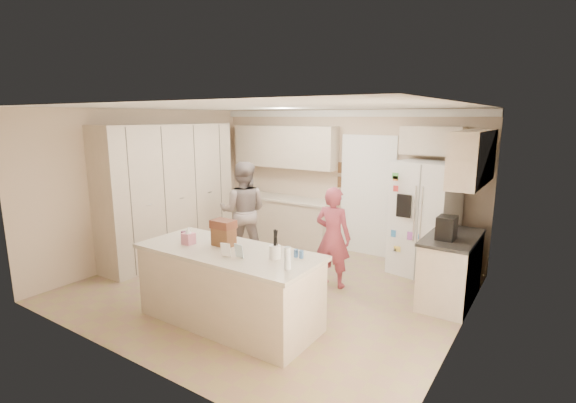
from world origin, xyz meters
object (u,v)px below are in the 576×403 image
Objects in this scene: coffee_maker at (447,228)px; teen_boy at (243,211)px; island_base at (229,288)px; tissue_box at (189,239)px; utensil_crock at (275,252)px; refrigerator at (424,219)px; teen_girl at (333,237)px; dollhouse_body at (224,237)px.

teen_boy is (-3.38, -0.00, -0.21)m from coffee_maker.
tissue_box reaches higher than island_base.
teen_boy is at bearing 136.93° from utensil_crock.
tissue_box is 2.15m from teen_boy.
utensil_crock is at bearing 4.40° from island_base.
refrigerator is 0.82× the size of island_base.
tissue_box is at bearing 81.99° from teen_boy.
utensil_crock is at bearing 7.13° from tissue_box.
teen_girl is (0.53, 1.69, 0.31)m from island_base.
coffee_maker reaches higher than tissue_box.
refrigerator is at bearing 73.54° from utensil_crock.
coffee_maker is at bearing -174.92° from teen_girl.
tissue_box is at bearing -172.87° from utensil_crock.
utensil_crock is 1.21m from tissue_box.
dollhouse_body is (-1.64, -2.81, 0.14)m from refrigerator.
teen_girl is at bearing -172.25° from coffee_maker.
dollhouse_body is at bearing -109.15° from refrigerator.
teen_girl is (1.08, 1.79, -0.25)m from tissue_box.
refrigerator reaches higher than utensil_crock.
teen_boy is (-1.18, 1.80, -0.17)m from dollhouse_body.
refrigerator is 1.21× the size of teen_girl.
teen_boy is at bearing -8.97° from teen_girl.
island_base is at bearing -33.69° from dollhouse_body.
refrigerator is 3.00m from teen_boy.
teen_girl is (-1.52, -0.21, -0.32)m from coffee_maker.
teen_girl is at bearing -117.33° from refrigerator.
teen_boy is at bearing 123.19° from dollhouse_body.
dollhouse_body reaches higher than utensil_crock.
refrigerator is at bearing 118.81° from coffee_maker.
dollhouse_body reaches higher than tissue_box.
island_base is 0.62m from dollhouse_body.
utensil_crock is 0.58× the size of dollhouse_body.
dollhouse_body is at bearing 64.34° from teen_girl.
dollhouse_body is (0.40, 0.20, 0.04)m from tissue_box.
utensil_crock is (0.65, 0.05, 0.56)m from island_base.
island_base is 2.35m from teen_boy.
island_base is 8.46× the size of dollhouse_body.
utensil_crock is at bearing -3.58° from dollhouse_body.
coffee_maker is 2.32m from utensil_crock.
refrigerator is at bearing 59.66° from dollhouse_body.
island_base is 1.27× the size of teen_boy.
dollhouse_body is at bearing 146.31° from island_base.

